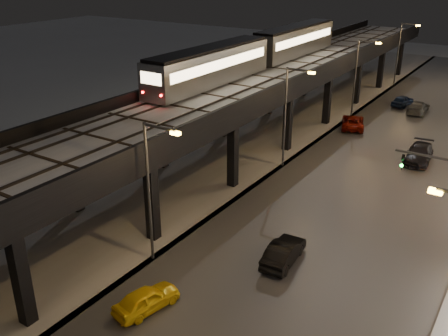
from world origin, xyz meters
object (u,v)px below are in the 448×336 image
Objects in this scene: subway_train at (258,51)px; car_far_white at (402,101)px; car_mid_dark at (418,108)px; car_mid_silver at (353,122)px; car_taxi at (147,300)px; car_onc_white at (419,154)px; car_near_white at (284,253)px.

subway_train reaches higher than car_far_white.
car_mid_dark is 3.12m from car_far_white.
car_mid_dark reaches higher than car_mid_silver.
car_mid_dark reaches higher than car_taxi.
car_onc_white is at bearing 124.89° from car_mid_silver.
car_mid_dark reaches higher than car_far_white.
car_taxi is 30.48m from car_onc_white.
car_mid_silver is at bearing -75.52° from car_taxi.
car_mid_silver is (9.41, 4.93, -7.60)m from subway_train.
subway_train reaches higher than car_mid_silver.
car_taxi is 45.81m from car_mid_dark.
car_far_white is (11.67, 16.84, -7.60)m from subway_train.
car_onc_white is (6.21, -18.09, 0.06)m from car_far_white.
car_mid_dark is at bearing -134.17° from car_mid_silver.
car_onc_white is at bearing -3.98° from subway_train.
subway_train is at bearing 171.29° from car_onc_white.
subway_train is at bearing 45.55° from car_mid_dark.
subway_train is at bearing 62.91° from car_far_white.
car_onc_white reaches higher than car_far_white.
car_mid_silver reaches higher than car_taxi.
car_taxi is at bearing 84.83° from car_mid_dark.
car_mid_silver is (-1.30, 35.80, 0.05)m from car_taxi.
subway_train is 8.52× the size of car_far_white.
car_mid_silver is at bearing -83.97° from car_near_white.
car_near_white reaches higher than car_far_white.
car_far_white is at bearing -41.25° from car_mid_dark.
car_taxi is at bearing -108.34° from car_onc_white.
car_mid_silver is at bearing 86.87° from car_far_white.
car_near_white reaches higher than car_taxi.
car_taxi is 0.89× the size of car_near_white.
car_taxi is 0.76× the size of car_mid_silver.
car_taxi is 47.72m from car_far_white.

